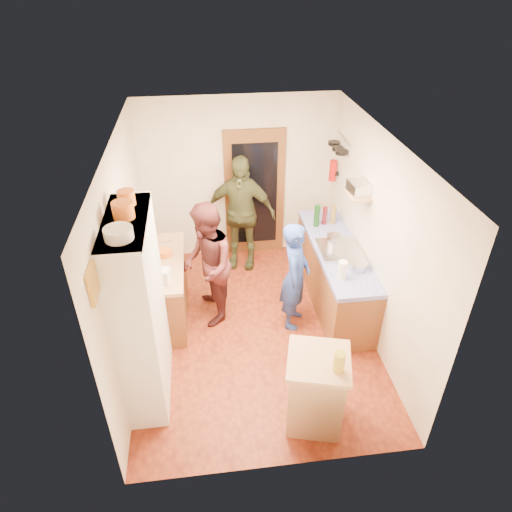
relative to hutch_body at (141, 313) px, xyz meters
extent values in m
cube|color=maroon|center=(1.30, 0.80, -1.11)|extent=(3.00, 4.00, 0.02)
cube|color=silver|center=(1.30, 0.80, 1.51)|extent=(3.00, 4.00, 0.02)
cube|color=silver|center=(1.30, 2.81, 0.20)|extent=(3.00, 0.02, 2.60)
cube|color=silver|center=(1.30, -1.21, 0.20)|extent=(3.00, 0.02, 2.60)
cube|color=silver|center=(-0.21, 0.80, 0.20)|extent=(0.02, 4.00, 2.60)
cube|color=silver|center=(2.81, 0.80, 0.20)|extent=(0.02, 4.00, 2.60)
cube|color=brown|center=(1.55, 2.77, -0.05)|extent=(0.95, 0.06, 2.10)
cube|color=black|center=(1.55, 2.74, -0.05)|extent=(0.70, 0.02, 1.70)
cube|color=white|center=(0.00, 0.00, 0.00)|extent=(0.40, 1.20, 2.20)
cube|color=white|center=(0.00, 0.00, 1.08)|extent=(0.40, 1.14, 0.04)
cylinder|color=white|center=(0.00, -0.33, 1.15)|extent=(0.25, 0.25, 0.10)
cylinder|color=orange|center=(0.00, 0.04, 1.18)|extent=(0.20, 0.20, 0.16)
cylinder|color=orange|center=(0.00, 0.31, 1.17)|extent=(0.17, 0.17, 0.15)
cube|color=brown|center=(0.10, 1.25, -0.68)|extent=(0.60, 1.40, 0.85)
cube|color=tan|center=(0.10, 1.25, -0.23)|extent=(0.64, 1.44, 0.05)
cube|color=white|center=(0.15, 0.80, -0.11)|extent=(0.26, 0.20, 0.17)
cylinder|color=white|center=(0.05, 1.17, -0.10)|extent=(0.22, 0.22, 0.20)
cylinder|color=orange|center=(0.18, 1.38, -0.16)|extent=(0.23, 0.23, 0.08)
cube|color=tan|center=(0.12, 1.82, -0.19)|extent=(0.31, 0.23, 0.02)
cube|color=brown|center=(2.50, 1.30, -0.68)|extent=(0.60, 2.20, 0.84)
cube|color=#191DA8|center=(2.50, 1.30, -0.23)|extent=(0.62, 2.22, 0.06)
cube|color=silver|center=(2.50, 1.20, -0.18)|extent=(0.55, 0.58, 0.04)
cylinder|color=silver|center=(2.45, 1.32, -0.09)|extent=(0.21, 0.21, 0.13)
cylinder|color=#143F14|center=(2.35, 1.91, -0.03)|extent=(0.09, 0.09, 0.33)
cylinder|color=#591419|center=(2.48, 1.95, -0.06)|extent=(0.08, 0.08, 0.28)
cylinder|color=olive|center=(2.61, 1.95, -0.06)|extent=(0.07, 0.07, 0.28)
cylinder|color=white|center=(2.35, 0.59, -0.08)|extent=(0.13, 0.13, 0.24)
cylinder|color=silver|center=(2.60, 0.77, -0.15)|extent=(0.30, 0.30, 0.10)
cube|color=tan|center=(1.75, -0.70, -0.67)|extent=(0.67, 0.67, 0.86)
cube|color=tan|center=(1.75, -0.70, -0.22)|extent=(0.76, 0.76, 0.05)
cube|color=white|center=(1.71, -0.64, -0.21)|extent=(0.41, 0.36, 0.02)
cylinder|color=#AD9E2D|center=(1.89, -0.87, -0.08)|extent=(0.13, 0.13, 0.22)
cylinder|color=silver|center=(2.76, 2.33, 0.95)|extent=(0.02, 0.65, 0.02)
cylinder|color=black|center=(2.70, 2.15, 0.82)|extent=(0.18, 0.18, 0.05)
cylinder|color=black|center=(2.70, 2.35, 0.80)|extent=(0.16, 0.16, 0.05)
cylinder|color=black|center=(2.70, 2.55, 0.81)|extent=(0.17, 0.17, 0.05)
cube|color=tan|center=(2.67, 1.25, 0.60)|extent=(0.26, 0.42, 0.03)
cube|color=silver|center=(2.67, 1.25, 0.69)|extent=(0.24, 0.32, 0.15)
cube|color=black|center=(2.77, 2.50, 0.35)|extent=(0.06, 0.10, 0.04)
cylinder|color=red|center=(2.71, 2.50, 0.40)|extent=(0.11, 0.11, 0.32)
cube|color=gold|center=(-0.18, -0.75, 0.95)|extent=(0.03, 0.25, 0.30)
imported|color=#26419B|center=(1.86, 0.86, -0.34)|extent=(0.53, 0.64, 1.52)
imported|color=#491E1F|center=(0.75, 1.18, -0.24)|extent=(0.69, 0.87, 1.72)
imported|color=#3B3F22|center=(1.29, 2.39, -0.18)|extent=(1.16, 0.73, 1.84)
camera|label=1|loc=(0.73, -3.77, 3.10)|focal=32.00mm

